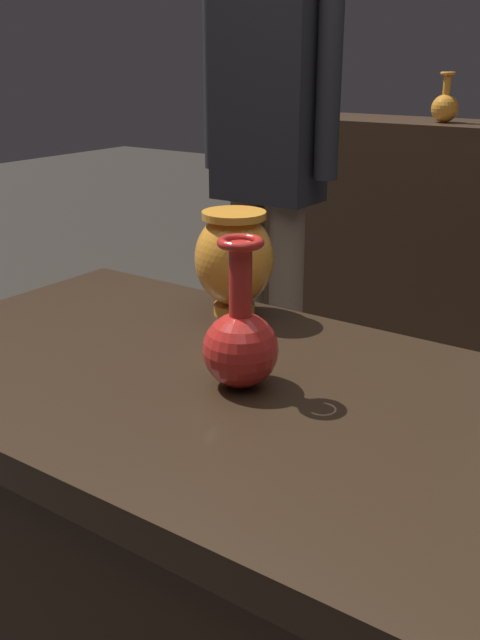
{
  "coord_description": "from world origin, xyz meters",
  "views": [
    {
      "loc": [
        0.55,
        -0.77,
        1.25
      ],
      "look_at": [
        0.0,
        -0.0,
        0.9
      ],
      "focal_mm": 40.61,
      "sensor_mm": 36.0,
      "label": 1
    }
  ],
  "objects_px": {
    "vase_centerpiece": "(240,342)",
    "shelf_vase_left": "(445,106)",
    "visitor_near_left": "(268,147)",
    "vase_tall_behind": "(234,258)"
  },
  "relations": [
    {
      "from": "vase_centerpiece",
      "to": "shelf_vase_left",
      "type": "height_order",
      "value": "shelf_vase_left"
    },
    {
      "from": "vase_centerpiece",
      "to": "visitor_near_left",
      "type": "distance_m",
      "value": 1.31
    },
    {
      "from": "vase_centerpiece",
      "to": "visitor_near_left",
      "type": "bearing_deg",
      "value": 121.44
    },
    {
      "from": "vase_tall_behind",
      "to": "shelf_vase_left",
      "type": "height_order",
      "value": "shelf_vase_left"
    },
    {
      "from": "vase_centerpiece",
      "to": "vase_tall_behind",
      "type": "bearing_deg",
      "value": 127.08
    },
    {
      "from": "vase_centerpiece",
      "to": "vase_tall_behind",
      "type": "height_order",
      "value": "vase_centerpiece"
    },
    {
      "from": "vase_tall_behind",
      "to": "visitor_near_left",
      "type": "height_order",
      "value": "visitor_near_left"
    },
    {
      "from": "shelf_vase_left",
      "to": "visitor_near_left",
      "type": "bearing_deg",
      "value": -98.6
    },
    {
      "from": "vase_centerpiece",
      "to": "shelf_vase_left",
      "type": "relative_size",
      "value": 1.12
    },
    {
      "from": "vase_tall_behind",
      "to": "visitor_near_left",
      "type": "relative_size",
      "value": 0.11
    }
  ]
}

